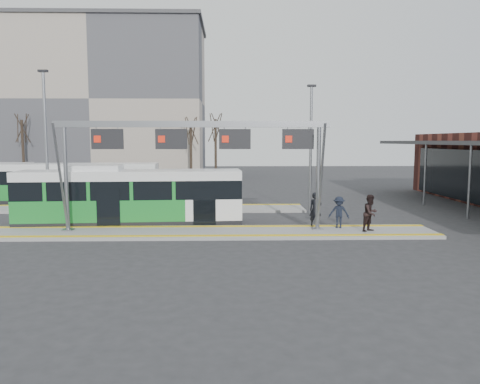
# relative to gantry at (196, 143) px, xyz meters

# --- Properties ---
(ground) EXTENTS (120.00, 120.00, 0.00)m
(ground) POSITION_rel_gantry_xyz_m (0.35, -0.25, -4.30)
(ground) COLOR #2D2D30
(ground) RESTS_ON ground
(platform_main) EXTENTS (22.00, 3.00, 0.15)m
(platform_main) POSITION_rel_gantry_xyz_m (0.35, -0.25, -4.22)
(platform_main) COLOR gray
(platform_main) RESTS_ON ground
(platform_second) EXTENTS (20.00, 3.00, 0.15)m
(platform_second) POSITION_rel_gantry_xyz_m (-3.65, 7.75, -4.22)
(platform_second) COLOR gray
(platform_second) RESTS_ON ground
(tactile_main) EXTENTS (22.00, 2.65, 0.02)m
(tactile_main) POSITION_rel_gantry_xyz_m (0.35, -0.25, -4.14)
(tactile_main) COLOR yellow
(tactile_main) RESTS_ON platform_main
(tactile_second) EXTENTS (20.00, 0.35, 0.02)m
(tactile_second) POSITION_rel_gantry_xyz_m (-3.65, 8.90, -4.14)
(tactile_second) COLOR yellow
(tactile_second) RESTS_ON platform_second
(gantry) EXTENTS (13.00, 1.68, 5.20)m
(gantry) POSITION_rel_gantry_xyz_m (0.00, 0.00, 0.00)
(gantry) COLOR slate
(gantry) RESTS_ON platform_main
(apartment_block) EXTENTS (24.50, 12.50, 18.40)m
(apartment_block) POSITION_rel_gantry_xyz_m (-13.65, 35.75, 4.91)
(apartment_block) COLOR #A59889
(apartment_block) RESTS_ON ground
(hero_bus) EXTENTS (11.65, 3.17, 3.17)m
(hero_bus) POSITION_rel_gantry_xyz_m (-3.63, 2.35, -2.85)
(hero_bus) COLOR black
(hero_bus) RESTS_ON ground
(bg_bus_green) EXTENTS (11.36, 2.92, 2.82)m
(bg_bus_green) POSITION_rel_gantry_xyz_m (-9.23, 11.30, -2.91)
(bg_bus_green) COLOR black
(bg_bus_green) RESTS_ON ground
(passenger_a) EXTENTS (0.65, 0.46, 1.70)m
(passenger_a) POSITION_rel_gantry_xyz_m (5.89, 0.85, -3.30)
(passenger_a) COLOR black
(passenger_a) RESTS_ON platform_main
(passenger_b) EXTENTS (1.08, 1.04, 1.75)m
(passenger_b) POSITION_rel_gantry_xyz_m (8.26, -0.51, -3.28)
(passenger_b) COLOR black
(passenger_b) RESTS_ON platform_main
(passenger_c) EXTENTS (1.14, 0.89, 1.55)m
(passenger_c) POSITION_rel_gantry_xyz_m (6.97, 0.39, -3.37)
(passenger_c) COLOR black
(passenger_c) RESTS_ON platform_main
(tree_left) EXTENTS (1.40, 1.40, 7.17)m
(tree_left) POSITION_rel_gantry_xyz_m (-2.48, 27.92, 1.13)
(tree_left) COLOR #382B21
(tree_left) RESTS_ON ground
(tree_mid) EXTENTS (1.40, 1.40, 7.70)m
(tree_mid) POSITION_rel_gantry_xyz_m (0.11, 29.88, 1.54)
(tree_mid) COLOR #382B21
(tree_mid) RESTS_ON ground
(tree_far) EXTENTS (1.40, 1.40, 7.52)m
(tree_far) POSITION_rel_gantry_xyz_m (-20.39, 28.34, 1.40)
(tree_far) COLOR #382B21
(tree_far) RESTS_ON ground
(lamp_west) EXTENTS (0.50, 0.25, 8.21)m
(lamp_west) POSITION_rel_gantry_xyz_m (-8.40, 3.65, 0.05)
(lamp_west) COLOR slate
(lamp_west) RESTS_ON ground
(lamp_east) EXTENTS (0.50, 0.25, 7.65)m
(lamp_east) POSITION_rel_gantry_xyz_m (6.36, 5.20, -0.23)
(lamp_east) COLOR slate
(lamp_east) RESTS_ON ground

